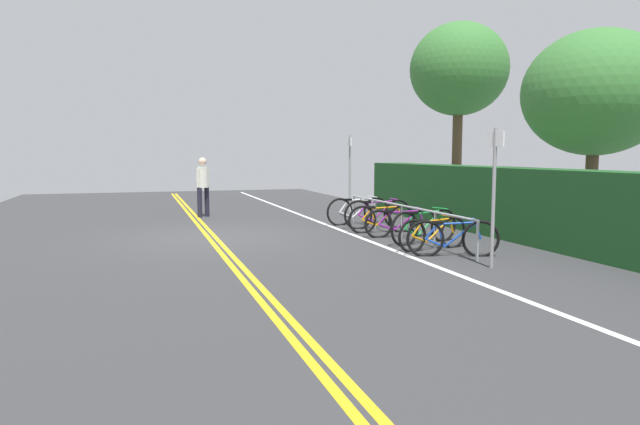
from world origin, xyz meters
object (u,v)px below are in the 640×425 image
(bicycle_0, at_px, (358,211))
(sign_post_far, at_px, (494,185))
(bicycle_4, at_px, (424,227))
(bicycle_6, at_px, (453,238))
(bicycle_3, at_px, (401,223))
(bicycle_1, at_px, (378,214))
(tree_near_left, at_px, (459,70))
(sign_post_near, at_px, (350,169))
(bicycle_5, at_px, (433,234))
(bike_rack, at_px, (402,213))
(tree_mid, at_px, (596,93))
(pedestrian, at_px, (203,183))
(bicycle_2, at_px, (382,219))

(bicycle_0, xyz_separation_m, sign_post_far, (5.99, -0.01, 1.01))
(bicycle_4, distance_m, sign_post_far, 2.82)
(bicycle_6, distance_m, sign_post_far, 1.52)
(bicycle_3, bearing_deg, bicycle_0, -178.07)
(bicycle_4, height_order, sign_post_far, sign_post_far)
(bicycle_1, xyz_separation_m, tree_near_left, (-2.68, 3.84, 4.07))
(sign_post_near, relative_size, tree_near_left, 0.40)
(bicycle_5, relative_size, tree_near_left, 0.28)
(bicycle_5, bearing_deg, tree_near_left, 145.35)
(bicycle_1, relative_size, bicycle_3, 1.05)
(bike_rack, distance_m, sign_post_near, 4.05)
(sign_post_far, height_order, tree_mid, tree_mid)
(bicycle_1, xyz_separation_m, pedestrian, (-3.91, -3.89, 0.65))
(bicycle_3, relative_size, bicycle_5, 1.03)
(bicycle_0, bearing_deg, bicycle_1, 11.93)
(bicycle_6, bearing_deg, bicycle_5, 179.25)
(tree_mid, bearing_deg, sign_post_far, -60.38)
(tree_near_left, bearing_deg, pedestrian, -99.07)
(bicycle_0, relative_size, bicycle_4, 1.02)
(bicycle_2, bearing_deg, bike_rack, 7.86)
(bicycle_0, height_order, pedestrian, pedestrian)
(bike_rack, relative_size, bicycle_0, 3.28)
(bicycle_6, xyz_separation_m, pedestrian, (-7.90, -3.63, 0.68))
(bicycle_3, distance_m, tree_near_left, 7.09)
(bike_rack, relative_size, sign_post_near, 2.51)
(bicycle_2, bearing_deg, bicycle_0, 178.67)
(bicycle_1, bearing_deg, tree_near_left, 124.86)
(tree_near_left, height_order, tree_mid, tree_near_left)
(pedestrian, bearing_deg, tree_near_left, 80.93)
(bicycle_3, relative_size, bicycle_4, 0.96)
(tree_mid, bearing_deg, bicycle_4, -92.99)
(bicycle_1, height_order, tree_near_left, tree_near_left)
(bicycle_0, height_order, bicycle_5, bicycle_0)
(bicycle_2, distance_m, bicycle_4, 1.74)
(sign_post_far, bearing_deg, bicycle_5, -178.51)
(bicycle_1, distance_m, pedestrian, 5.56)
(tree_mid, bearing_deg, bicycle_5, -82.74)
(bicycle_3, xyz_separation_m, sign_post_near, (-3.90, 0.24, 1.11))
(pedestrian, bearing_deg, bicycle_4, 31.12)
(bicycle_2, relative_size, sign_post_near, 0.69)
(bike_rack, relative_size, tree_near_left, 1.02)
(sign_post_near, distance_m, sign_post_far, 7.48)
(bicycle_3, distance_m, bicycle_6, 2.46)
(bicycle_0, height_order, bicycle_6, bicycle_0)
(bicycle_5, distance_m, tree_mid, 5.19)
(pedestrian, bearing_deg, bike_rack, 34.53)
(bicycle_0, bearing_deg, bicycle_4, 2.65)
(bicycle_3, distance_m, pedestrian, 6.67)
(bicycle_6, distance_m, pedestrian, 8.72)
(bicycle_5, bearing_deg, tree_mid, 97.26)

